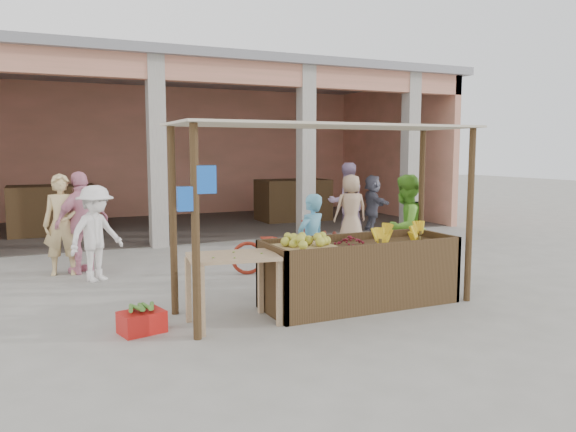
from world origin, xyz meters
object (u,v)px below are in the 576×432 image
fruit_stall (360,275)px  vendor_blue (311,240)px  vendor_green (405,226)px  side_table (233,267)px  red_crate (142,322)px  motorcycle (280,247)px

fruit_stall → vendor_blue: vendor_blue is taller
fruit_stall → vendor_green: vendor_green is taller
vendor_blue → vendor_green: (1.61, -0.07, 0.12)m
side_table → vendor_blue: size_ratio=0.73×
side_table → vendor_blue: bearing=41.3°
red_crate → fruit_stall: bearing=-14.4°
fruit_stall → motorcycle: bearing=94.9°
fruit_stall → side_table: bearing=-176.9°
red_crate → vendor_blue: vendor_blue is taller
vendor_blue → red_crate: bearing=-3.8°
side_table → vendor_green: (3.16, 0.95, 0.19)m
red_crate → vendor_blue: (2.60, 0.89, 0.64)m
vendor_green → motorcycle: bearing=-59.2°
fruit_stall → motorcycle: motorcycle is taller
motorcycle → red_crate: bearing=142.7°
red_crate → vendor_green: (4.21, 0.82, 0.76)m
vendor_blue → vendor_green: 1.61m
side_table → red_crate: size_ratio=2.34×
vendor_blue → motorcycle: size_ratio=0.89×
side_table → motorcycle: 2.84m
red_crate → motorcycle: size_ratio=0.28×
vendor_blue → motorcycle: (0.07, 1.30, -0.31)m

